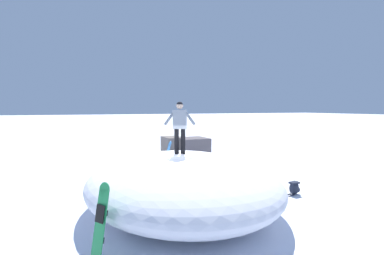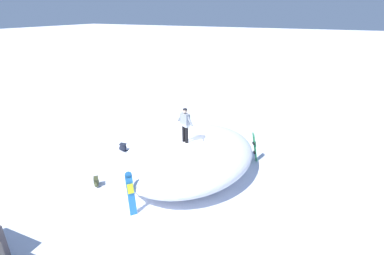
% 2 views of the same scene
% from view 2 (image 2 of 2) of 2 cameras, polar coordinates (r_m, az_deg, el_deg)
% --- Properties ---
extents(ground, '(240.00, 240.00, 0.00)m').
position_cam_2_polar(ground, '(13.34, -0.12, -9.60)').
color(ground, white).
extents(snow_mound, '(6.58, 7.85, 1.61)m').
position_cam_2_polar(snow_mound, '(13.36, -0.55, -5.55)').
color(snow_mound, white).
rests_on(snow_mound, ground).
extents(snowboarder_standing, '(0.94, 0.44, 1.61)m').
position_cam_2_polar(snowboarder_standing, '(12.38, -1.41, 1.05)').
color(snowboarder_standing, black).
rests_on(snowboarder_standing, snow_mound).
extents(snowboard_primary_upright, '(0.52, 0.50, 1.64)m').
position_cam_2_polar(snowboard_primary_upright, '(11.00, -12.25, -12.68)').
color(snowboard_primary_upright, '#2672BF').
rests_on(snowboard_primary_upright, ground).
extents(snowboard_secondary_upright, '(0.42, 0.41, 1.57)m').
position_cam_2_polar(snowboard_secondary_upright, '(14.52, 12.48, -3.70)').
color(snowboard_secondary_upright, '#1E8C47').
rests_on(snowboard_secondary_upright, ground).
extents(backpack_near, '(0.61, 0.33, 0.46)m').
position_cam_2_polar(backpack_near, '(15.81, -13.76, -3.89)').
color(backpack_near, '#1E2333').
rests_on(backpack_near, ground).
extents(backpack_far, '(0.53, 0.55, 0.41)m').
position_cam_2_polar(backpack_far, '(13.18, -18.74, -10.31)').
color(backpack_far, '#383D23').
rests_on(backpack_far, ground).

